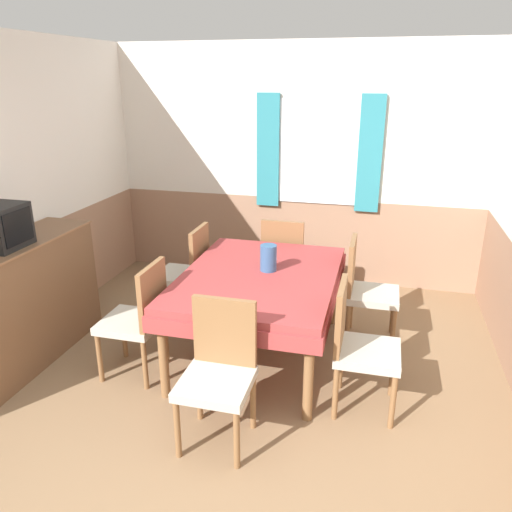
{
  "coord_description": "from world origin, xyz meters",
  "views": [
    {
      "loc": [
        0.96,
        -1.71,
        2.24
      ],
      "look_at": [
        0.03,
        1.9,
        0.89
      ],
      "focal_mm": 35.0,
      "sensor_mm": 36.0,
      "label": 1
    }
  ],
  "objects_px": {
    "chair_head_near": "(219,369)",
    "sideboard": "(24,301)",
    "tv": "(2,227)",
    "chair_right_near": "(358,343)",
    "chair_left_far": "(188,270)",
    "chair_left_near": "(139,316)",
    "vase": "(268,258)",
    "chair_right_far": "(365,287)",
    "dining_table": "(259,285)",
    "chair_head_window": "(284,259)"
  },
  "relations": [
    {
      "from": "vase",
      "to": "chair_left_near",
      "type": "bearing_deg",
      "value": -146.05
    },
    {
      "from": "chair_right_far",
      "to": "vase",
      "type": "height_order",
      "value": "vase"
    },
    {
      "from": "chair_head_window",
      "to": "chair_right_far",
      "type": "bearing_deg",
      "value": -33.08
    },
    {
      "from": "chair_right_far",
      "to": "chair_left_far",
      "type": "height_order",
      "value": "same"
    },
    {
      "from": "tv",
      "to": "chair_left_near",
      "type": "bearing_deg",
      "value": 6.77
    },
    {
      "from": "chair_head_near",
      "to": "sideboard",
      "type": "distance_m",
      "value": 1.92
    },
    {
      "from": "chair_left_near",
      "to": "chair_left_far",
      "type": "relative_size",
      "value": 1.0
    },
    {
      "from": "chair_left_near",
      "to": "sideboard",
      "type": "height_order",
      "value": "sideboard"
    },
    {
      "from": "dining_table",
      "to": "chair_left_far",
      "type": "height_order",
      "value": "chair_left_far"
    },
    {
      "from": "chair_left_far",
      "to": "chair_head_near",
      "type": "bearing_deg",
      "value": -151.68
    },
    {
      "from": "dining_table",
      "to": "chair_head_window",
      "type": "distance_m",
      "value": 1.05
    },
    {
      "from": "sideboard",
      "to": "chair_left_far",
      "type": "bearing_deg",
      "value": 45.04
    },
    {
      "from": "dining_table",
      "to": "chair_left_far",
      "type": "bearing_deg",
      "value": 148.94
    },
    {
      "from": "chair_right_far",
      "to": "sideboard",
      "type": "distance_m",
      "value": 2.87
    },
    {
      "from": "chair_right_near",
      "to": "chair_left_near",
      "type": "xyz_separation_m",
      "value": [
        -1.66,
        0.0,
        0.0
      ]
    },
    {
      "from": "chair_left_far",
      "to": "vase",
      "type": "relative_size",
      "value": 4.32
    },
    {
      "from": "chair_head_window",
      "to": "tv",
      "type": "distance_m",
      "value": 2.56
    },
    {
      "from": "chair_right_near",
      "to": "sideboard",
      "type": "distance_m",
      "value": 2.68
    },
    {
      "from": "tv",
      "to": "dining_table",
      "type": "bearing_deg",
      "value": 18.67
    },
    {
      "from": "chair_left_far",
      "to": "vase",
      "type": "xyz_separation_m",
      "value": [
        0.88,
        -0.41,
        0.35
      ]
    },
    {
      "from": "dining_table",
      "to": "chair_left_near",
      "type": "height_order",
      "value": "chair_left_near"
    },
    {
      "from": "chair_head_near",
      "to": "chair_left_near",
      "type": "bearing_deg",
      "value": -33.08
    },
    {
      "from": "chair_head_near",
      "to": "chair_head_window",
      "type": "distance_m",
      "value": 2.08
    },
    {
      "from": "dining_table",
      "to": "chair_head_window",
      "type": "relative_size",
      "value": 1.79
    },
    {
      "from": "chair_right_near",
      "to": "chair_left_far",
      "type": "bearing_deg",
      "value": -121.06
    },
    {
      "from": "dining_table",
      "to": "chair_head_near",
      "type": "distance_m",
      "value": 1.05
    },
    {
      "from": "chair_left_far",
      "to": "tv",
      "type": "relative_size",
      "value": 2.57
    },
    {
      "from": "tv",
      "to": "chair_right_near",
      "type": "bearing_deg",
      "value": 2.56
    },
    {
      "from": "chair_head_near",
      "to": "chair_left_far",
      "type": "height_order",
      "value": "same"
    },
    {
      "from": "chair_head_window",
      "to": "vase",
      "type": "distance_m",
      "value": 1.01
    },
    {
      "from": "vase",
      "to": "tv",
      "type": "bearing_deg",
      "value": -159.27
    },
    {
      "from": "chair_left_near",
      "to": "chair_left_far",
      "type": "bearing_deg",
      "value": 0.0
    },
    {
      "from": "chair_right_near",
      "to": "dining_table",
      "type": "bearing_deg",
      "value": -121.06
    },
    {
      "from": "dining_table",
      "to": "vase",
      "type": "distance_m",
      "value": 0.24
    },
    {
      "from": "dining_table",
      "to": "chair_right_near",
      "type": "distance_m",
      "value": 0.98
    },
    {
      "from": "chair_left_near",
      "to": "tv",
      "type": "xyz_separation_m",
      "value": [
        -1.0,
        -0.12,
        0.68
      ]
    },
    {
      "from": "chair_right_far",
      "to": "vase",
      "type": "relative_size",
      "value": 4.32
    },
    {
      "from": "chair_head_near",
      "to": "sideboard",
      "type": "bearing_deg",
      "value": -15.78
    },
    {
      "from": "chair_left_near",
      "to": "chair_right_far",
      "type": "relative_size",
      "value": 1.0
    },
    {
      "from": "dining_table",
      "to": "chair_left_near",
      "type": "distance_m",
      "value": 0.98
    },
    {
      "from": "chair_left_near",
      "to": "chair_right_far",
      "type": "bearing_deg",
      "value": -58.94
    },
    {
      "from": "chair_left_far",
      "to": "chair_left_near",
      "type": "bearing_deg",
      "value": -180.0
    },
    {
      "from": "chair_left_far",
      "to": "sideboard",
      "type": "relative_size",
      "value": 0.63
    },
    {
      "from": "chair_right_near",
      "to": "chair_right_far",
      "type": "distance_m",
      "value": 1.0
    },
    {
      "from": "vase",
      "to": "chair_head_near",
      "type": "bearing_deg",
      "value": -92.62
    },
    {
      "from": "chair_right_far",
      "to": "chair_head_window",
      "type": "bearing_deg",
      "value": -123.08
    },
    {
      "from": "tv",
      "to": "chair_left_far",
      "type": "bearing_deg",
      "value": 48.17
    },
    {
      "from": "chair_head_near",
      "to": "vase",
      "type": "distance_m",
      "value": 1.19
    },
    {
      "from": "vase",
      "to": "chair_left_far",
      "type": "bearing_deg",
      "value": 155.28
    },
    {
      "from": "dining_table",
      "to": "chair_left_near",
      "type": "relative_size",
      "value": 1.79
    }
  ]
}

